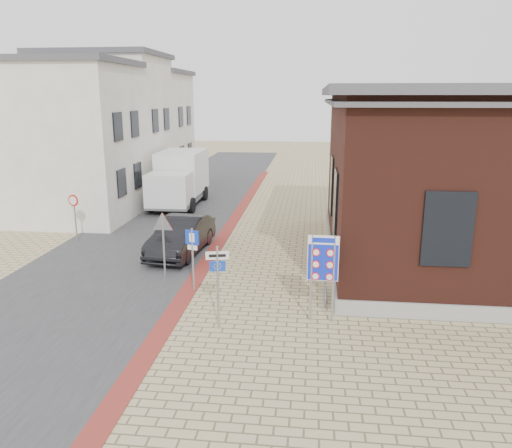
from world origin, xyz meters
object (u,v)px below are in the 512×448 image
at_px(border_sign, 323,260).
at_px(bollard, 167,253).
at_px(sedan, 181,236).
at_px(parking_sign, 193,249).
at_px(box_truck, 179,178).
at_px(essen_sign, 218,274).

relative_size(border_sign, bollard, 2.96).
height_order(sedan, parking_sign, parking_sign).
relative_size(box_truck, bollard, 6.89).
relative_size(essen_sign, parking_sign, 1.10).
xyz_separation_m(box_truck, border_sign, (8.32, -15.26, 0.24)).
relative_size(border_sign, parking_sign, 1.19).
distance_m(essen_sign, bollard, 6.15).
distance_m(border_sign, essen_sign, 3.04).
relative_size(sedan, essen_sign, 1.92).
relative_size(border_sign, essen_sign, 1.09).
xyz_separation_m(box_truck, bollard, (2.32, -10.76, -1.21)).
distance_m(sedan, bollard, 1.47).
bearing_deg(border_sign, sedan, 136.51).
distance_m(parking_sign, bollard, 3.28).
height_order(box_truck, parking_sign, box_truck).
bearing_deg(sedan, bollard, -93.75).
height_order(essen_sign, parking_sign, essen_sign).
height_order(box_truck, border_sign, box_truck).
xyz_separation_m(box_truck, parking_sign, (4.02, -13.37, -0.17)).
relative_size(parking_sign, bollard, 2.48).
xyz_separation_m(sedan, box_truck, (-2.55, 9.34, 0.89)).
height_order(sedan, box_truck, box_truck).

